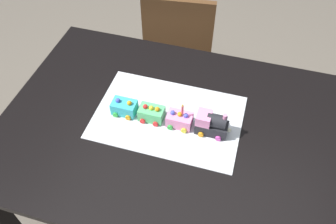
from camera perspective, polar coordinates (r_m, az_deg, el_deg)
name	(u,v)px	position (r m, az deg, el deg)	size (l,w,h in m)	color
ground_plane	(170,207)	(2.04, 0.41, -15.30)	(8.00, 8.00, 0.00)	#6B6054
dining_table	(171,141)	(1.49, 0.55, -4.85)	(1.40, 1.00, 0.74)	black
chair	(179,45)	(2.20, 1.90, 10.89)	(0.45, 0.45, 0.86)	brown
cake_board	(168,117)	(1.43, 0.00, -0.83)	(0.60, 0.40, 0.00)	silver
cake_locomotive	(212,124)	(1.36, 7.20, -1.95)	(0.14, 0.08, 0.12)	#232328
cake_car_gondola_bubblegum	(180,120)	(1.39, 1.92, -1.25)	(0.10, 0.08, 0.07)	pink
cake_car_tanker_mint_green	(152,113)	(1.41, -2.72, -0.20)	(0.10, 0.08, 0.07)	#59CC7A
cake_car_hopper_turquoise	(124,107)	(1.44, -7.19, 0.79)	(0.10, 0.08, 0.07)	#38B7C6
birthday_candle	(182,109)	(1.33, 2.39, 0.54)	(0.01, 0.01, 0.05)	#F24C59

